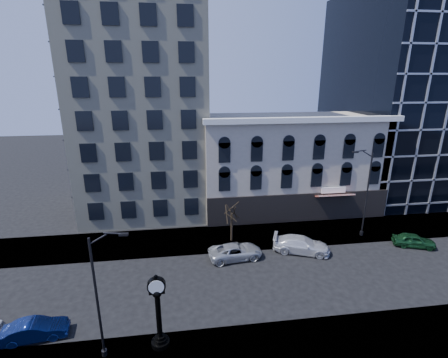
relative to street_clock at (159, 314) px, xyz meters
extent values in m
plane|color=black|center=(3.50, 6.00, -2.47)|extent=(160.00, 160.00, 0.00)
cube|color=#99988B|center=(3.50, 14.00, -2.41)|extent=(160.00, 6.00, 0.12)
cube|color=beige|center=(-2.50, 25.00, 16.53)|extent=(15.00, 15.00, 38.00)
cube|color=#BFB19D|center=(15.50, 22.00, 3.53)|extent=(22.00, 10.00, 12.00)
cube|color=white|center=(15.50, 16.80, 9.73)|extent=(22.60, 0.80, 0.60)
cube|color=black|center=(15.50, 16.95, -0.67)|extent=(22.00, 0.30, 3.60)
cube|color=maroon|center=(19.50, 16.40, 0.93)|extent=(4.50, 1.18, 0.55)
cube|color=black|center=(35.50, 27.00, 11.53)|extent=(20.00, 20.00, 28.00)
cylinder|color=black|center=(0.00, 0.00, -2.19)|extent=(1.18, 1.18, 0.32)
cylinder|color=black|center=(0.00, 0.00, -1.92)|extent=(0.86, 0.86, 0.21)
cylinder|color=black|center=(0.00, 0.00, -1.73)|extent=(0.64, 0.64, 0.17)
cylinder|color=black|center=(0.00, 0.00, -0.10)|extent=(0.34, 0.34, 3.11)
sphere|color=black|center=(0.00, 0.00, 1.56)|extent=(0.60, 0.60, 0.60)
cube|color=black|center=(0.00, 0.00, 1.67)|extent=(0.97, 0.26, 0.27)
cylinder|color=black|center=(0.00, 0.00, 2.10)|extent=(1.13, 0.38, 1.12)
cylinder|color=white|center=(0.00, -0.18, 2.10)|extent=(0.94, 0.05, 0.94)
cylinder|color=white|center=(0.00, 0.18, 2.10)|extent=(0.94, 0.05, 0.94)
sphere|color=black|center=(0.00, 0.00, 2.74)|extent=(0.21, 0.21, 0.21)
cylinder|color=black|center=(-3.41, -0.39, 1.70)|extent=(0.15, 0.15, 8.11)
cylinder|color=black|center=(-3.41, -0.39, -2.16)|extent=(0.34, 0.34, 0.38)
cube|color=black|center=(-1.62, -0.50, 5.90)|extent=(0.53, 0.24, 0.13)
cylinder|color=black|center=(21.05, 12.53, 2.24)|extent=(0.17, 0.17, 9.19)
cylinder|color=black|center=(21.05, 12.53, -2.14)|extent=(0.38, 0.38, 0.43)
cube|color=black|center=(19.02, 12.50, 7.00)|extent=(0.59, 0.24, 0.15)
cylinder|color=black|center=(6.75, 13.25, -0.81)|extent=(0.23, 0.23, 3.09)
imported|color=#0C194C|center=(-8.24, 1.79, -1.80)|extent=(4.22, 1.97, 1.34)
imported|color=#A5A8AD|center=(6.60, 9.88, -1.76)|extent=(5.39, 2.97, 1.43)
imported|color=silver|center=(13.26, 10.15, -1.67)|extent=(5.96, 4.09, 1.60)
imported|color=#143F1E|center=(25.10, 9.66, -1.79)|extent=(4.33, 2.94, 1.37)
camera|label=1|loc=(1.79, -17.19, 14.14)|focal=26.00mm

